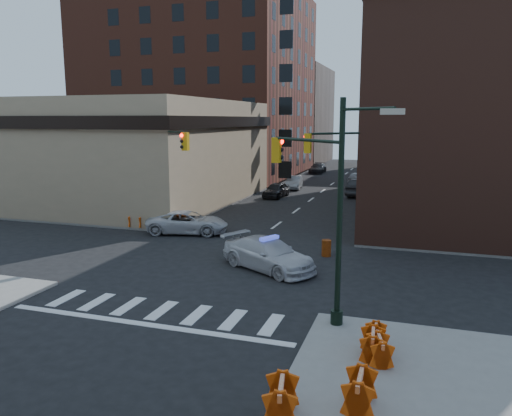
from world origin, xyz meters
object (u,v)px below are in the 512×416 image
Objects in this scene: pickup at (188,222)px; barrel_road at (326,248)px; police_car at (268,254)px; barricade_nw_a at (137,222)px; parked_car_wfar at (294,182)px; parked_car_enear at (360,188)px; pedestrian_a at (120,211)px; pedestrian_b at (109,207)px; barrel_bank at (181,223)px; barricade_se_a at (377,338)px; parked_car_wnear at (276,190)px.

pickup is 10.05m from barrel_road.
police_car is 4.83× the size of barricade_nw_a.
barricade_nw_a reaches higher than barrel_road.
parked_car_enear is (7.36, -2.94, 0.14)m from parked_car_wfar.
parked_car_wfar is 3.73× the size of barricade_nw_a.
pedestrian_a reaches higher than parked_car_enear.
barricade_nw_a is at bearing 64.34° from parked_car_enear.
pickup is 23.00m from parked_car_wfar.
barrel_road is at bearing -23.45° from pedestrian_b.
pickup is at bearing -23.78° from barrel_bank.
barrel_road is 10.70m from barrel_bank.
parked_car_wfar is 2.09× the size of pedestrian_a.
barricade_se_a is (3.56, -11.06, 0.09)m from barrel_road.
police_car is at bearing 93.10° from parked_car_enear.
parked_car_wnear is 17.66m from pedestrian_a.
barrel_bank is at bearing -22.57° from pedestrian_b.
barrel_road is at bearing -79.47° from parked_car_wfar.
police_car is 29.54m from parked_car_wfar.
pickup reaches higher than barricade_nw_a.
pedestrian_b is (-7.44, 2.08, 0.26)m from pickup.
parked_car_wnear is 16.50m from barrel_bank.
parked_car_wfar is (-5.68, 28.99, -0.09)m from police_car.
pickup is 21.93m from parked_car_enear.
police_car is at bearing -125.30° from barrel_road.
parked_car_enear is at bearing 39.73° from pedestrian_b.
police_car reaches higher than parked_car_wnear.
barricade_se_a is (11.84, -30.44, -0.16)m from parked_car_wnear.
parked_car_wnear is at bearing -99.12° from parked_car_wfar.
parked_car_wnear is 0.83× the size of parked_car_enear.
barrel_bank is at bearing 70.83° from parked_car_enear.
barrel_bank is at bearing 80.20° from police_car.
barricade_se_a is at bearing -32.00° from pedestrian_a.
parked_car_wnear is 3.94× the size of barricade_se_a.
pedestrian_b is (-14.77, 8.12, 0.22)m from police_car.
barricade_nw_a is at bearing -9.65° from pedestrian_a.
barricade_nw_a is at bearing 78.92° from pickup.
parked_car_wnear is at bearing 30.59° from parked_car_enear.
pedestrian_a reaches higher than pedestrian_b.
pedestrian_a is 2.77m from pedestrian_b.
barricade_se_a is at bearing -45.48° from barrel_bank.
parked_car_wfar reaches higher than barrel_bank.
parked_car_wnear is 3.76× the size of barricade_nw_a.
police_car is at bearing -21.44° from pedestrian_a.
parked_car_wnear is at bearing 72.96° from pedestrian_a.
police_car is 5.06× the size of barricade_se_a.
barricade_nw_a is (-3.78, -0.10, -0.17)m from pickup.
pedestrian_a is at bearing -107.71° from parked_car_wnear.
pedestrian_b reaches higher than barricade_se_a.
pedestrian_b reaches higher than pickup.
parked_car_wnear reaches higher than barrel_road.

